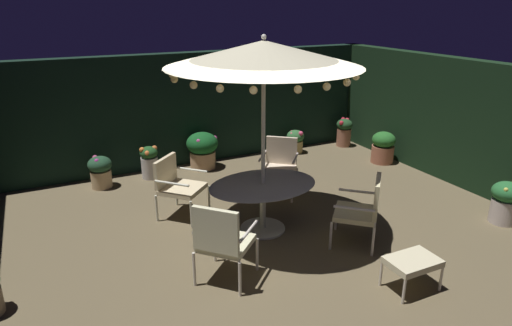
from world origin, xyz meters
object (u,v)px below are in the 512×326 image
Objects in this scene: potted_plant_back_center at (505,201)px; potted_plant_left_near at (100,171)px; patio_chair_north at (177,183)px; patio_chair_southeast at (280,163)px; potted_plant_left_far at (149,161)px; patio_chair_east at (363,207)px; patio_chair_northeast at (222,239)px; potted_plant_back_left at (383,147)px; patio_dining_table at (263,194)px; ottoman_footrest at (413,263)px; potted_plant_front_corner at (344,131)px; potted_plant_right_near at (295,140)px; patio_umbrella at (264,54)px; potted_plant_right_far at (202,149)px.

potted_plant_back_center reaches higher than potted_plant_left_near.
patio_chair_north is 0.97× the size of patio_chair_southeast.
potted_plant_back_center is at bearing -43.86° from potted_plant_left_far.
patio_chair_east reaches higher than potted_plant_back_center.
potted_plant_back_left is (4.68, 2.51, -0.26)m from patio_chair_northeast.
patio_dining_table reaches higher than potted_plant_left_far.
potted_plant_back_center is 2.96m from potted_plant_back_left.
ottoman_footrest is (1.89, -3.11, -0.20)m from patio_chair_north.
potted_plant_front_corner is at bearing 56.20° from patio_chair_east.
potted_plant_left_far reaches higher than potted_plant_right_near.
ottoman_footrest is 5.26m from potted_plant_left_far.
patio_dining_table is 2.00m from patio_umbrella.
patio_chair_southeast is 1.61× the size of ottoman_footrest.
potted_plant_right_near is at bearing 51.46° from patio_umbrella.
ottoman_footrest is (0.90, -2.08, -2.23)m from patio_umbrella.
patio_chair_north is 0.90× the size of patio_chair_northeast.
potted_plant_right_far reaches higher than potted_plant_back_left.
potted_plant_front_corner is at bearing 0.06° from potted_plant_left_far.
potted_plant_left_near is (-2.82, 4.83, -0.03)m from ottoman_footrest.
patio_umbrella is 2.84× the size of patio_chair_east.
patio_dining_table is at bearing -55.12° from potted_plant_left_near.
patio_chair_east is at bearing 169.14° from potted_plant_back_center.
potted_plant_right_far is at bearing 3.38° from potted_plant_left_far.
potted_plant_back_left reaches higher than ottoman_footrest.
potted_plant_back_center is 6.14m from potted_plant_left_far.
patio_chair_east reaches higher than potted_plant_left_near.
potted_plant_front_corner is at bearing 91.40° from potted_plant_back_left.
potted_plant_front_corner reaches higher than potted_plant_back_center.
patio_chair_southeast is 1.95m from potted_plant_right_far.
patio_chair_north is at bearing 133.76° from patio_umbrella.
potted_plant_left_far is 0.97× the size of potted_plant_front_corner.
patio_chair_east is 1.49× the size of potted_plant_back_left.
patio_chair_east is 4.09m from potted_plant_right_near.
potted_plant_back_center is at bearing -29.19° from patio_chair_north.
patio_umbrella is at bearing 137.03° from patio_chair_east.
patio_chair_north is (-0.99, 1.03, -0.02)m from patio_dining_table.
ottoman_footrest is 1.14× the size of potted_plant_right_near.
patio_chair_east is 1.55× the size of potted_plant_left_far.
patio_umbrella is 4.24× the size of potted_plant_back_left.
potted_plant_right_near is at bearing 133.69° from potted_plant_back_left.
patio_chair_southeast is at bearing 89.92° from ottoman_footrest.
patio_umbrella is at bearing 157.29° from potted_plant_back_center.
potted_plant_right_far is at bearing 3.96° from potted_plant_left_near.
patio_chair_northeast is at bearing -136.63° from patio_dining_table.
potted_plant_front_corner is at bearing 61.20° from ottoman_footrest.
potted_plant_right_near is at bearing 72.00° from patio_chair_east.
ottoman_footrest is 5.60m from potted_plant_front_corner.
patio_dining_table is 1.53× the size of patio_chair_northeast.
patio_chair_north is at bearing 150.81° from potted_plant_back_center.
patio_chair_north is at bearing -89.65° from potted_plant_left_far.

